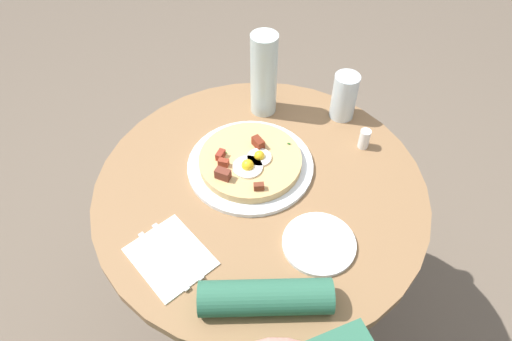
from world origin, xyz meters
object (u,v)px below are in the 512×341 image
at_px(bread_plate, 319,243).
at_px(knife, 177,251).
at_px(water_bottle, 264,75).
at_px(breakfast_pizza, 251,160).
at_px(water_glass, 344,96).
at_px(dining_table, 260,227).
at_px(fork, 163,260).
at_px(salt_shaker, 364,139).
at_px(pizza_plate, 252,165).

xyz_separation_m(bread_plate, knife, (0.29, -0.10, 0.00)).
bearing_deg(water_bottle, breakfast_pizza, 59.52).
height_order(bread_plate, water_glass, water_glass).
distance_m(dining_table, fork, 0.35).
bearing_deg(water_bottle, salt_shaker, 128.23).
bearing_deg(pizza_plate, knife, 35.42).
bearing_deg(breakfast_pizza, dining_table, 88.58).
relative_size(breakfast_pizza, knife, 1.42).
distance_m(dining_table, bread_plate, 0.28).
relative_size(breakfast_pizza, fork, 1.42).
xyz_separation_m(water_glass, salt_shaker, (0.01, 0.13, -0.04)).
height_order(bread_plate, salt_shaker, salt_shaker).
distance_m(bread_plate, knife, 0.31).
bearing_deg(pizza_plate, dining_table, 86.99).
xyz_separation_m(fork, water_glass, (-0.58, -0.27, 0.06)).
bearing_deg(dining_table, fork, 23.24).
distance_m(bread_plate, water_glass, 0.44).
bearing_deg(water_glass, dining_table, 26.44).
height_order(dining_table, knife, knife).
height_order(dining_table, fork, fork).
height_order(knife, salt_shaker, salt_shaker).
bearing_deg(dining_table, pizza_plate, -93.01).
height_order(pizza_plate, salt_shaker, salt_shaker).
distance_m(breakfast_pizza, water_bottle, 0.24).
bearing_deg(water_glass, knife, 25.30).
xyz_separation_m(dining_table, water_glass, (-0.31, -0.15, 0.24)).
bearing_deg(pizza_plate, bread_plate, 100.73).
bearing_deg(pizza_plate, water_bottle, -120.27).
bearing_deg(knife, salt_shaker, 84.08).
xyz_separation_m(fork, knife, (-0.03, -0.01, 0.00)).
distance_m(dining_table, water_glass, 0.42).
xyz_separation_m(fork, water_bottle, (-0.39, -0.38, 0.11)).
height_order(pizza_plate, water_glass, water_glass).
height_order(fork, water_bottle, water_bottle).
relative_size(pizza_plate, breakfast_pizza, 1.24).
bearing_deg(breakfast_pizza, salt_shaker, 172.03).
bearing_deg(pizza_plate, water_glass, -164.18).
relative_size(breakfast_pizza, water_glass, 1.92).
bearing_deg(knife, water_glass, 95.99).
relative_size(pizza_plate, water_glass, 2.37).
bearing_deg(knife, fork, -90.00).
relative_size(knife, salt_shaker, 3.29).
height_order(pizza_plate, knife, pizza_plate).
xyz_separation_m(bread_plate, fork, (0.33, -0.09, 0.00)).
distance_m(dining_table, knife, 0.32).
height_order(breakfast_pizza, fork, breakfast_pizza).
bearing_deg(bread_plate, dining_table, -74.93).
xyz_separation_m(pizza_plate, water_glass, (-0.30, -0.09, 0.06)).
bearing_deg(water_glass, fork, 24.96).
xyz_separation_m(dining_table, fork, (0.27, 0.12, 0.18)).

